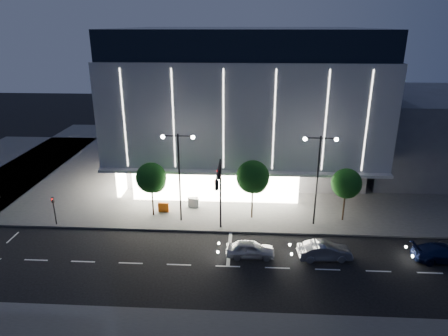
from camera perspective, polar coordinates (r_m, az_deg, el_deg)
name	(u,v)px	position (r m, az deg, el deg)	size (l,w,h in m)	color
ground	(205,255)	(34.69, -2.70, -12.37)	(160.00, 160.00, 0.00)	black
sidewalk_museum	(258,163)	(56.27, 4.85, 0.77)	(70.00, 40.00, 0.15)	#474747
museum	(244,99)	(52.25, 2.95, 9.76)	(30.00, 25.80, 18.00)	#4C4C51
annex_building	(416,131)	(59.35, 25.79, 4.81)	(16.00, 20.00, 10.00)	#4C4C51
traffic_mast	(219,186)	(35.24, -0.67, -2.58)	(0.33, 5.89, 7.07)	black
street_lamp_west	(179,165)	(37.83, -6.45, 0.42)	(3.16, 0.36, 9.00)	black
street_lamp_east	(318,168)	(37.91, 13.31, 0.04)	(3.16, 0.36, 9.00)	black
ped_signal_far	(54,208)	(41.73, -23.12, -5.26)	(0.22, 0.24, 3.00)	black
tree_left	(152,179)	(40.03, -10.31, -1.61)	(3.02, 3.02, 5.72)	black
tree_mid	(253,179)	(38.84, 4.17, -1.53)	(3.25, 3.25, 6.15)	black
tree_right	(346,185)	(40.21, 17.09, -2.33)	(2.91, 2.91, 5.51)	black
car_lead	(250,249)	(34.23, 3.79, -11.48)	(1.66, 4.13, 1.41)	#B1B3B9
car_second	(324,251)	(34.88, 14.16, -11.42)	(1.55, 4.43, 1.46)	#999BA1
car_third	(443,253)	(38.18, 28.82, -10.60)	(2.01, 4.93, 1.43)	#111A42
barrier_a	(164,207)	(41.85, -8.64, -5.57)	(1.10, 0.25, 1.00)	#E8580C
barrier_b	(194,203)	(42.47, -4.35, -4.99)	(1.10, 0.25, 1.00)	silver
barrier_d	(193,201)	(42.81, -4.45, -4.78)	(1.10, 0.25, 1.00)	silver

